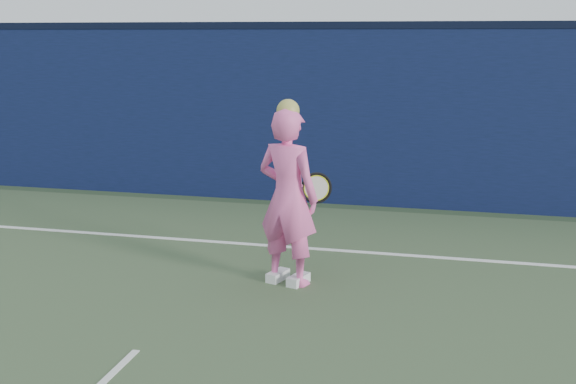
# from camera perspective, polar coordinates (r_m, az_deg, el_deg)

# --- Properties ---
(backstop_wall) EXTENTS (24.00, 0.40, 2.50)m
(backstop_wall) POSITION_cam_1_polar(r_m,az_deg,el_deg) (10.66, 0.59, 6.03)
(backstop_wall) COLOR black
(backstop_wall) RESTS_ON ground
(wall_cap) EXTENTS (24.00, 0.42, 0.10)m
(wall_cap) POSITION_cam_1_polar(r_m,az_deg,el_deg) (10.59, 0.60, 13.03)
(wall_cap) COLOR black
(wall_cap) RESTS_ON backstop_wall
(player) EXTENTS (0.74, 0.59, 1.83)m
(player) POSITION_cam_1_polar(r_m,az_deg,el_deg) (7.02, -0.00, -0.38)
(player) COLOR pink
(player) RESTS_ON ground
(racket) EXTENTS (0.62, 0.18, 0.33)m
(racket) POSITION_cam_1_polar(r_m,az_deg,el_deg) (7.45, 2.02, 0.26)
(racket) COLOR black
(racket) RESTS_ON ground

